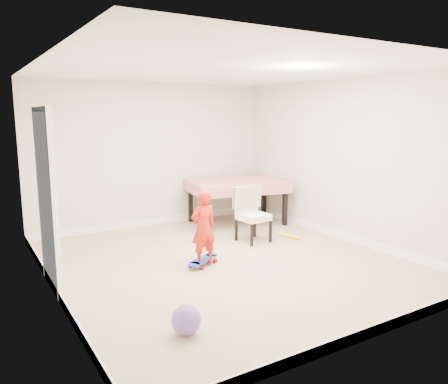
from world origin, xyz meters
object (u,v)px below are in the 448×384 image
child (203,230)px  balloon (186,320)px  skateboard (203,262)px  dining_chair (253,215)px  dining_table (237,202)px

child → balloon: 1.89m
skateboard → balloon: bearing=-151.3°
dining_chair → child: size_ratio=0.88×
child → balloon: size_ratio=3.60×
dining_table → dining_chair: dining_chair is taller
dining_table → dining_chair: size_ratio=1.97×
dining_table → skateboard: 2.43m
child → skateboard: bearing=-111.8°
dining_chair → balloon: dining_chair is taller
dining_table → skateboard: (-1.67, -1.73, -0.37)m
dining_table → child: (-1.69, -1.78, 0.09)m
dining_chair → dining_table: bearing=64.4°
skateboard → balloon: (-1.05, -1.59, 0.09)m
child → balloon: (-1.03, -1.54, -0.36)m
dining_chair → balloon: size_ratio=3.17×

